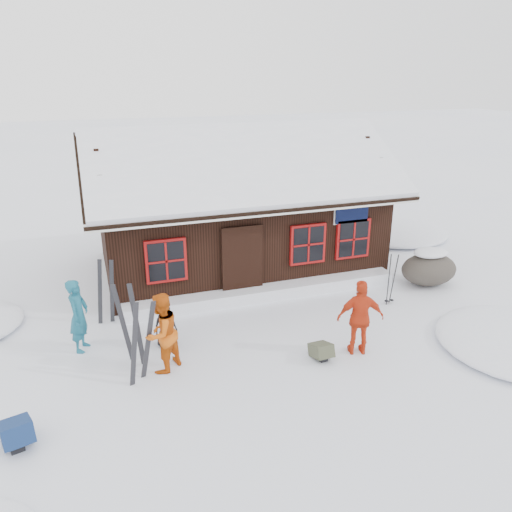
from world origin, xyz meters
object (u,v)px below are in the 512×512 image
at_px(backpack_olive, 321,353).
at_px(boulder, 429,268).
at_px(ski_pair_left, 141,343).
at_px(skier_crouched, 165,325).
at_px(skier_orange_left, 162,333).
at_px(ski_poles, 391,280).
at_px(skier_orange_right, 360,318).
at_px(backpack_blue, 17,436).
at_px(skier_teal, 79,315).

bearing_deg(backpack_olive, boulder, 27.07).
distance_m(ski_pair_left, backpack_olive, 3.78).
bearing_deg(ski_pair_left, skier_crouched, 45.88).
relative_size(skier_crouched, backpack_olive, 2.06).
bearing_deg(skier_orange_left, ski_poles, 151.13).
bearing_deg(skier_crouched, skier_orange_right, -39.51).
height_order(skier_orange_left, boulder, skier_orange_left).
distance_m(skier_orange_right, boulder, 4.69).
bearing_deg(skier_crouched, boulder, -9.17).
height_order(skier_crouched, backpack_olive, skier_crouched).
height_order(skier_orange_left, ski_poles, skier_orange_left).
xyz_separation_m(boulder, backpack_blue, (-10.61, -3.38, -0.31)).
xyz_separation_m(skier_orange_right, boulder, (3.83, 2.67, -0.37)).
bearing_deg(ski_pair_left, boulder, -0.57).
bearing_deg(skier_teal, skier_orange_right, -89.84).
relative_size(skier_teal, skier_orange_left, 0.98).
bearing_deg(backpack_olive, skier_crouched, 149.82).
distance_m(skier_orange_left, backpack_blue, 3.09).
distance_m(skier_orange_left, backpack_olive, 3.40).
relative_size(skier_orange_left, ski_pair_left, 0.98).
distance_m(boulder, backpack_blue, 11.14).
distance_m(skier_orange_left, skier_orange_right, 4.20).
xyz_separation_m(skier_crouched, backpack_blue, (-2.85, -2.37, -0.35)).
xyz_separation_m(skier_teal, skier_crouched, (1.78, -0.47, -0.31)).
bearing_deg(skier_teal, skier_orange_left, -110.90).
xyz_separation_m(skier_orange_left, backpack_blue, (-2.65, -1.44, -0.68)).
height_order(skier_teal, skier_orange_left, skier_orange_left).
height_order(boulder, backpack_olive, boulder).
distance_m(boulder, ski_pair_left, 8.67).
height_order(skier_orange_right, skier_crouched, skier_orange_right).
height_order(boulder, backpack_blue, boulder).
distance_m(skier_orange_left, ski_poles, 6.30).
distance_m(skier_crouched, ski_poles, 5.99).
xyz_separation_m(skier_teal, ski_pair_left, (1.15, -1.61, -0.01)).
xyz_separation_m(ski_pair_left, ski_poles, (6.61, 1.38, -0.14)).
bearing_deg(backpack_blue, ski_pair_left, 14.44).
xyz_separation_m(skier_orange_right, ski_pair_left, (-4.57, 0.53, -0.03)).
distance_m(skier_teal, skier_orange_left, 2.11).
distance_m(backpack_blue, backpack_olive, 5.95).
height_order(skier_orange_left, skier_crouched, skier_orange_left).
relative_size(skier_orange_right, skier_crouched, 1.62).
xyz_separation_m(skier_crouched, ski_poles, (5.98, 0.25, 0.15)).
bearing_deg(backpack_olive, skier_orange_left, 165.75).
relative_size(skier_orange_left, backpack_blue, 2.66).
bearing_deg(ski_poles, skier_orange_right, -136.95).
xyz_separation_m(skier_orange_left, ski_pair_left, (-0.43, -0.21, -0.03)).
height_order(skier_teal, ski_pair_left, ski_pair_left).
bearing_deg(backpack_olive, ski_pair_left, 170.26).
relative_size(skier_orange_right, ski_pair_left, 0.99).
height_order(skier_teal, skier_crouched, skier_teal).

